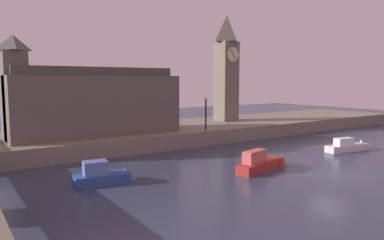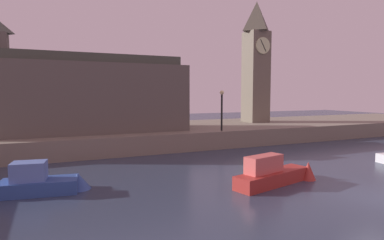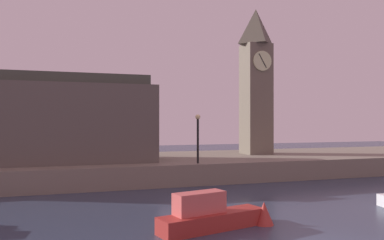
{
  "view_description": "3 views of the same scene",
  "coord_description": "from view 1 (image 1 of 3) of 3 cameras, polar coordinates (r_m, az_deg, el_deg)",
  "views": [
    {
      "loc": [
        -22.19,
        -15.34,
        6.68
      ],
      "look_at": [
        0.09,
        17.3,
        2.38
      ],
      "focal_mm": 34.0,
      "sensor_mm": 36.0,
      "label": 1
    },
    {
      "loc": [
        -13.48,
        -9.51,
        4.71
      ],
      "look_at": [
        -1.92,
        16.54,
        2.36
      ],
      "focal_mm": 30.09,
      "sensor_mm": 36.0,
      "label": 2
    },
    {
      "loc": [
        -8.81,
        -11.27,
        4.46
      ],
      "look_at": [
        0.36,
        16.86,
        4.59
      ],
      "focal_mm": 36.3,
      "sensor_mm": 36.0,
      "label": 3
    }
  ],
  "objects": [
    {
      "name": "boat_dinghy_red",
      "position": [
        27.95,
        11.09,
        -6.6
      ],
      "size": [
        5.46,
        2.25,
        1.79
      ],
      "color": "maroon",
      "rests_on": "ground"
    },
    {
      "name": "parliament_hall",
      "position": [
        35.88,
        -15.59,
        2.75
      ],
      "size": [
        15.78,
        5.36,
        8.99
      ],
      "color": "#5B544C",
      "rests_on": "far_embankment"
    },
    {
      "name": "boat_tour_blue",
      "position": [
        24.7,
        -13.23,
        -8.43
      ],
      "size": [
        4.32,
        2.01,
        1.61
      ],
      "color": "#2D4C93",
      "rests_on": "ground"
    },
    {
      "name": "boat_ferry_white",
      "position": [
        37.97,
        23.51,
        -3.77
      ],
      "size": [
        5.32,
        1.85,
        1.55
      ],
      "color": "silver",
      "rests_on": "ground"
    },
    {
      "name": "far_embankment",
      "position": [
        42.15,
        -2.17,
        -1.88
      ],
      "size": [
        70.0,
        12.0,
        1.5
      ],
      "primitive_type": "cube",
      "color": "slate",
      "rests_on": "ground"
    },
    {
      "name": "clock_tower",
      "position": [
        47.16,
        5.42,
        8.33
      ],
      "size": [
        2.59,
        2.62,
        13.38
      ],
      "color": "#6B6051",
      "rests_on": "far_embankment"
    },
    {
      "name": "streetlamp",
      "position": [
        37.63,
        2.19,
        1.67
      ],
      "size": [
        0.36,
        0.36,
        3.48
      ],
      "color": "black",
      "rests_on": "far_embankment"
    },
    {
      "name": "ground_plane",
      "position": [
        27.79,
        20.6,
        -8.1
      ],
      "size": [
        120.0,
        120.0,
        0.0
      ],
      "primitive_type": "plane",
      "color": "#2D384C"
    }
  ]
}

